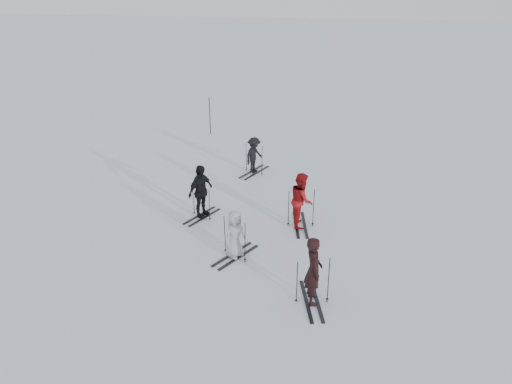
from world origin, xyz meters
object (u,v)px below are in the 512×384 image
Objects in this scene: piste_marker at (210,116)px; skier_red at (301,200)px; skier_near_dark at (313,271)px; skier_uphill_far at (254,156)px; skier_grey at (235,235)px; skier_uphill_left at (201,192)px.

skier_red is at bearing -61.21° from piste_marker.
skier_near_dark reaches higher than piste_marker.
skier_near_dark reaches higher than skier_uphill_far.
skier_uphill_far reaches higher than skier_grey.
skier_uphill_far is at bearing 18.85° from skier_red.
skier_near_dark is at bearing -67.61° from piste_marker.
piste_marker is (-4.89, 8.89, 0.01)m from skier_red.
piste_marker is at bearing 59.05° from skier_uphill_far.
skier_uphill_left is 8.82m from piste_marker.
piste_marker is (-1.46, 8.69, -0.01)m from skier_uphill_left.
skier_near_dark is 14.00m from piste_marker.
skier_near_dark reaches higher than skier_red.
skier_red reaches higher than skier_uphill_far.
skier_grey is 0.80× the size of piste_marker.
skier_red is 2.87m from skier_grey.
skier_uphill_far is (1.33, 4.07, -0.19)m from skier_uphill_left.
skier_near_dark reaches higher than skier_grey.
skier_red is (-0.45, 4.06, -0.02)m from skier_near_dark.
skier_grey is (-1.89, -2.15, -0.19)m from skier_red.
skier_uphill_far is at bearing -58.90° from piste_marker.
skier_uphill_far is 5.41m from piste_marker.
skier_grey is at bearing 131.36° from skier_red.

